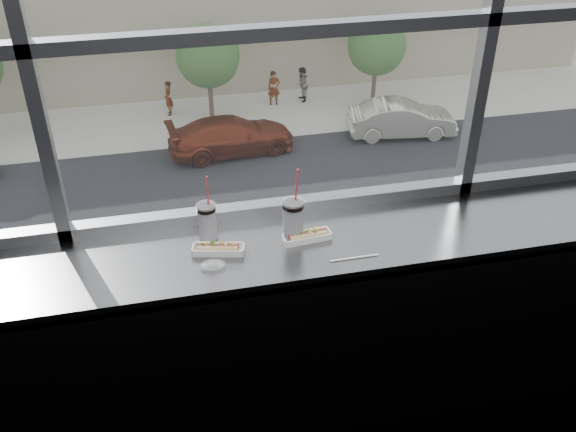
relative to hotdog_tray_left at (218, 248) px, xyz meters
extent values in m
plane|color=black|center=(0.32, 0.28, -0.57)|extent=(6.00, 0.00, 6.00)
cube|color=gray|center=(0.32, 0.00, -0.05)|extent=(6.00, 0.55, 0.06)
cube|color=gray|center=(0.32, -0.25, -0.57)|extent=(6.00, 0.04, 1.04)
cube|color=white|center=(0.00, 0.00, -0.02)|extent=(0.25, 0.13, 0.01)
cube|color=white|center=(0.00, 0.00, 0.00)|extent=(0.25, 0.13, 0.03)
cylinder|color=tan|center=(0.00, 0.00, 0.00)|extent=(0.18, 0.08, 0.04)
cylinder|color=brown|center=(0.00, 0.00, 0.01)|extent=(0.19, 0.07, 0.03)
cube|color=white|center=(0.42, 0.01, -0.02)|extent=(0.23, 0.09, 0.01)
cube|color=white|center=(0.42, 0.01, -0.01)|extent=(0.23, 0.09, 0.03)
cylinder|color=tan|center=(0.42, 0.01, 0.00)|extent=(0.18, 0.05, 0.04)
cylinder|color=brown|center=(0.42, 0.01, 0.01)|extent=(0.18, 0.04, 0.03)
cylinder|color=white|center=(-0.03, 0.13, 0.06)|extent=(0.08, 0.08, 0.17)
cylinder|color=black|center=(-0.03, 0.13, 0.14)|extent=(0.09, 0.09, 0.02)
cylinder|color=silver|center=(-0.03, 0.13, 0.15)|extent=(0.09, 0.09, 0.01)
cylinder|color=red|center=(-0.02, 0.12, 0.23)|extent=(0.01, 0.05, 0.18)
cylinder|color=white|center=(0.36, 0.04, 0.07)|extent=(0.09, 0.09, 0.19)
cylinder|color=black|center=(0.36, 0.04, 0.16)|extent=(0.10, 0.10, 0.02)
cylinder|color=silver|center=(0.36, 0.04, 0.17)|extent=(0.10, 0.10, 0.01)
cylinder|color=red|center=(0.37, 0.04, 0.26)|extent=(0.01, 0.05, 0.20)
cylinder|color=white|center=(0.59, -0.18, -0.02)|extent=(0.22, 0.01, 0.01)
ellipsoid|color=silver|center=(-0.04, -0.10, -0.01)|extent=(0.11, 0.08, 0.03)
plane|color=#B1AE9D|center=(0.32, 43.78, -12.12)|extent=(120.00, 120.00, 0.00)
cube|color=black|center=(0.32, 20.28, -12.09)|extent=(80.00, 10.00, 0.06)
cube|color=#B1AE9D|center=(0.32, 28.28, -12.10)|extent=(80.00, 6.00, 0.04)
imported|color=black|center=(-5.50, 16.28, -11.00)|extent=(3.45, 6.65, 2.12)
imported|color=#BCB8A4|center=(11.40, 24.28, -10.92)|extent=(3.69, 7.14, 2.28)
imported|color=maroon|center=(3.10, 24.28, -10.94)|extent=(3.52, 6.98, 2.24)
imported|color=silver|center=(7.86, 16.28, -11.12)|extent=(3.05, 5.94, 1.90)
imported|color=#597CB1|center=(13.66, 16.28, -11.01)|extent=(3.21, 6.55, 2.11)
imported|color=maroon|center=(1.81, 16.28, -11.10)|extent=(3.18, 6.06, 1.93)
imported|color=#66605B|center=(-5.95, 29.04, -11.06)|extent=(0.68, 0.91, 2.05)
imported|color=#66605B|center=(0.56, 29.28, -11.01)|extent=(0.72, 0.95, 2.15)
imported|color=#66605B|center=(6.15, 29.40, -10.98)|extent=(0.98, 0.73, 2.20)
imported|color=#66605B|center=(7.70, 29.47, -10.96)|extent=(0.75, 1.00, 2.25)
cylinder|color=#47382B|center=(2.66, 28.28, -10.94)|extent=(0.24, 0.24, 2.36)
sphere|color=#3C672F|center=(2.66, 28.28, -8.78)|extent=(3.15, 3.15, 3.15)
cylinder|color=#47382B|center=(11.35, 28.28, -10.98)|extent=(0.23, 0.23, 2.28)
sphere|color=#3C672F|center=(11.35, 28.28, -8.89)|extent=(3.04, 3.04, 3.04)
camera|label=1|loc=(-0.21, -2.36, 1.69)|focal=40.00mm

